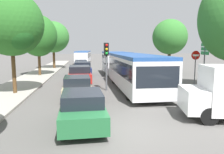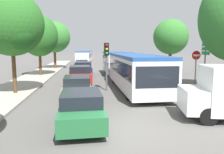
% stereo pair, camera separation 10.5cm
% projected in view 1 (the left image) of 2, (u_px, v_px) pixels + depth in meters
% --- Properties ---
extents(ground_plane, '(200.00, 200.00, 0.00)m').
position_uv_depth(ground_plane, '(126.00, 130.00, 8.17)').
color(ground_plane, '#565451').
extents(kerb_strip_left, '(3.20, 46.71, 0.14)m').
position_uv_depth(kerb_strip_left, '(41.00, 73.00, 25.42)').
color(kerb_strip_left, '#9E998E').
rests_on(kerb_strip_left, ground).
extents(articulated_bus, '(2.83, 17.36, 2.57)m').
position_uv_depth(articulated_bus, '(125.00, 65.00, 19.49)').
color(articulated_bus, silver).
rests_on(articulated_bus, ground).
extents(city_bus_rear, '(3.24, 11.09, 2.35)m').
position_uv_depth(city_bus_rear, '(83.00, 56.00, 43.88)').
color(city_bus_rear, silver).
rests_on(city_bus_rear, ground).
extents(queued_car_green, '(1.81, 3.98, 1.36)m').
position_uv_depth(queued_car_green, '(82.00, 108.00, 8.65)').
color(queued_car_green, '#236638').
rests_on(queued_car_green, ground).
extents(queued_car_tan, '(1.79, 3.93, 1.35)m').
position_uv_depth(queued_car_tan, '(77.00, 87.00, 13.25)').
color(queued_car_tan, tan).
rests_on(queued_car_tan, ground).
extents(queued_car_red, '(2.02, 4.44, 1.52)m').
position_uv_depth(queued_car_red, '(80.00, 75.00, 18.71)').
color(queued_car_red, '#B21E19').
rests_on(queued_car_red, ground).
extents(queued_car_navy, '(2.00, 4.40, 1.51)m').
position_uv_depth(queued_car_navy, '(82.00, 69.00, 24.07)').
color(queued_car_navy, navy).
rests_on(queued_car_navy, ground).
extents(queued_car_white, '(1.83, 4.01, 1.37)m').
position_uv_depth(queued_car_white, '(81.00, 65.00, 29.99)').
color(queued_car_white, white).
rests_on(queued_car_white, ground).
extents(traffic_light, '(0.34, 0.38, 3.40)m').
position_uv_depth(traffic_light, '(106.00, 56.00, 15.36)').
color(traffic_light, '#56595E').
rests_on(traffic_light, ground).
extents(no_entry_sign, '(0.70, 0.08, 2.82)m').
position_uv_depth(no_entry_sign, '(195.00, 63.00, 17.09)').
color(no_entry_sign, '#56595E').
rests_on(no_entry_sign, ground).
extents(direction_sign_post, '(0.21, 1.40, 3.60)m').
position_uv_depth(direction_sign_post, '(205.00, 54.00, 17.76)').
color(direction_sign_post, '#56595E').
rests_on(direction_sign_post, ground).
extents(tree_left_mid, '(4.03, 4.03, 6.58)m').
position_uv_depth(tree_left_mid, '(12.00, 25.00, 13.59)').
color(tree_left_mid, '#51381E').
rests_on(tree_left_mid, ground).
extents(tree_left_far, '(3.90, 3.90, 6.47)m').
position_uv_depth(tree_left_far, '(38.00, 36.00, 22.90)').
color(tree_left_far, '#51381E').
rests_on(tree_left_far, ground).
extents(tree_left_distant, '(4.49, 4.49, 6.74)m').
position_uv_depth(tree_left_distant, '(53.00, 37.00, 30.96)').
color(tree_left_distant, '#51381E').
rests_on(tree_left_distant, ground).
extents(tree_right_mid, '(4.14, 4.14, 6.42)m').
position_uv_depth(tree_right_mid, '(169.00, 38.00, 26.18)').
color(tree_right_mid, '#51381E').
rests_on(tree_right_mid, ground).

